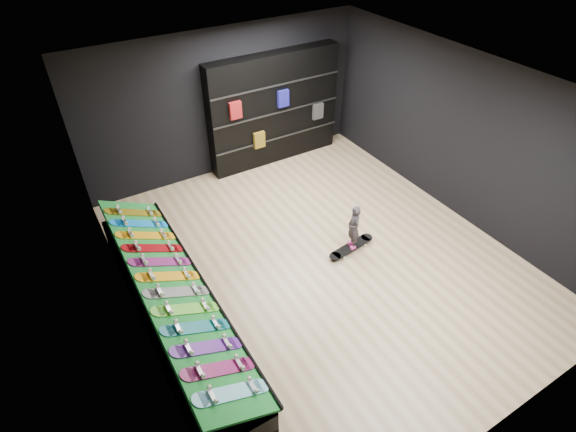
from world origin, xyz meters
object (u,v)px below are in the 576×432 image
back_shelving (274,109)px  child (353,235)px  floor_skateboard (351,248)px  display_rack (174,309)px

back_shelving → child: (-0.42, -3.42, -0.85)m
floor_skateboard → child: (0.00, 0.00, 0.30)m
back_shelving → display_rack: bearing=-137.2°
child → back_shelving: bearing=-169.5°
display_rack → child: size_ratio=8.95×
back_shelving → child: size_ratio=5.95×
back_shelving → floor_skateboard: 3.64m
display_rack → back_shelving: (3.58, 3.32, 0.95)m
back_shelving → floor_skateboard: size_ratio=3.05×
floor_skateboard → back_shelving: bearing=75.1°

